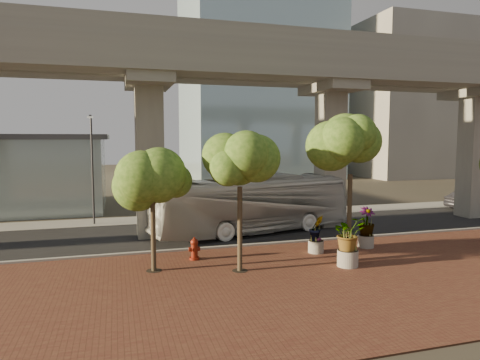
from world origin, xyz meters
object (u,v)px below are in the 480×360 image
object	(u,v)px
parked_car	(471,200)
planter_front	(348,236)
transit_bus	(252,205)
fire_hydrant	(194,249)

from	to	relation	value
parked_car	planter_front	bearing A→B (deg)	115.92
transit_bus	fire_hydrant	bearing A→B (deg)	126.42
fire_hydrant	parked_car	bearing A→B (deg)	19.06
parked_car	fire_hydrant	size ratio (longest dim) A/B	4.21
transit_bus	fire_hydrant	size ratio (longest dim) A/B	11.88
transit_bus	planter_front	distance (m)	8.44
transit_bus	parked_car	size ratio (longest dim) A/B	2.82
parked_car	planter_front	world-z (taller)	planter_front
planter_front	parked_car	bearing A→B (deg)	32.32
parked_car	planter_front	distance (m)	22.21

